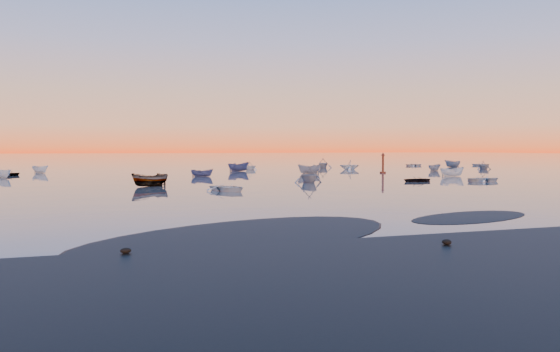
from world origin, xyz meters
name	(u,v)px	position (x,y,z in m)	size (l,w,h in m)	color
ground	(197,165)	(0.00, 100.00, 0.00)	(600.00, 600.00, 0.00)	#6F645D
mud_lobes	(515,223)	(0.00, -1.00, 0.01)	(140.00, 6.00, 0.07)	black
moored_fleet	(250,175)	(0.00, 53.00, 0.00)	(124.00, 58.00, 1.20)	white
boat_near_left	(228,191)	(-9.70, 24.91, 0.00)	(4.04, 1.68, 1.01)	white
boat_near_center	(452,176)	(25.85, 40.42, 0.00)	(3.77, 1.60, 1.31)	white
boat_near_right	(309,183)	(1.93, 34.11, 0.00)	(4.02, 1.81, 1.41)	gray
channel_marker	(383,165)	(21.71, 52.60, 1.34)	(0.96, 0.96, 3.40)	#4B1C10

